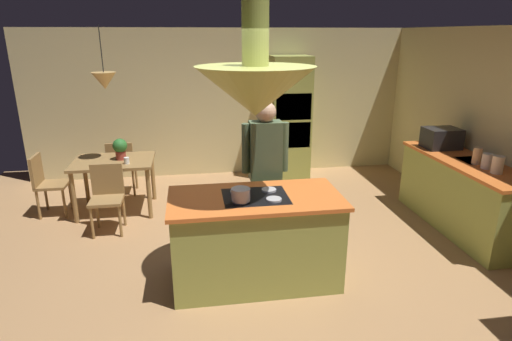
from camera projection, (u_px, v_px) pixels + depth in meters
ground at (253, 269)px, 4.62m from camera, size 8.16×8.16×0.00m
wall_back at (224, 103)px, 7.46m from camera, size 6.80×0.10×2.55m
kitchen_island at (255, 239)px, 4.28m from camera, size 1.71×0.87×0.95m
counter_run_right at (463, 194)px, 5.45m from camera, size 0.73×2.10×0.93m
oven_tower at (289, 118)px, 7.31m from camera, size 0.66×0.62×2.11m
dining_table at (114, 167)px, 5.95m from camera, size 1.10×0.84×0.76m
person_at_island at (265, 166)px, 4.81m from camera, size 0.53×0.23×1.75m
range_hood at (255, 88)px, 3.81m from camera, size 1.10×1.10×1.00m
pendant_light_over_table at (104, 81)px, 5.58m from camera, size 0.32×0.32×0.82m
chair_facing_island at (107, 193)px, 5.40m from camera, size 0.40×0.40×0.87m
chair_by_back_wall at (122, 164)px, 6.60m from camera, size 0.40×0.40×0.87m
chair_at_corner at (46, 181)px, 5.86m from camera, size 0.40×0.40×0.87m
potted_plant_on_table at (120, 148)px, 5.90m from camera, size 0.20×0.20×0.30m
cup_on_table at (127, 161)px, 5.74m from camera, size 0.07×0.07×0.09m
canister_flour at (498, 165)px, 4.79m from camera, size 0.13×0.13×0.20m
canister_sugar at (487, 161)px, 4.97m from camera, size 0.12×0.12×0.18m
canister_tea at (477, 156)px, 5.13m from camera, size 0.11×0.11×0.21m
microwave_on_counter at (442, 138)px, 5.85m from camera, size 0.46×0.36×0.28m
cooking_pot_on_cooktop at (241, 194)px, 3.97m from camera, size 0.18×0.18×0.12m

